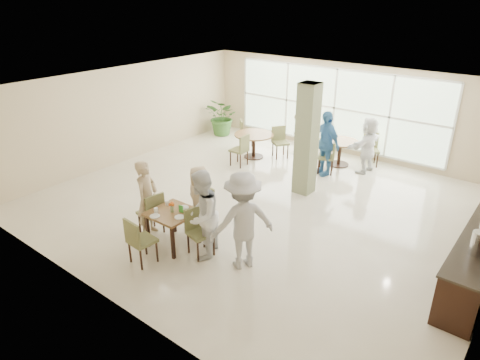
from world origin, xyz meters
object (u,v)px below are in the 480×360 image
Objects in this scene: teen_standing at (243,221)px; main_table at (173,216)px; round_table_left at (254,139)px; round_table_right at (340,147)px; adult_a at (325,143)px; potted_plant at (223,117)px; adult_standing at (303,126)px; teen_far at (200,200)px; teen_left at (147,199)px; teen_right at (201,215)px; adult_b at (368,145)px.

main_table is at bearing -46.16° from teen_standing.
round_table_left and round_table_right have the same top height.
teen_standing is 1.04× the size of adult_a.
potted_plant is 0.73× the size of adult_a.
adult_standing reaches higher than potted_plant.
round_table_right is (0.66, 6.08, -0.08)m from main_table.
teen_far is (0.07, 0.72, 0.10)m from main_table.
teen_left is 0.93× the size of teen_right.
teen_standing reaches higher than main_table.
adult_standing is at bearing 97.47° from main_table.
adult_b is 0.97× the size of adult_standing.
teen_standing is (2.25, 0.32, 0.12)m from teen_left.
main_table is 0.52× the size of teen_left.
potted_plant is at bearing 179.04° from round_table_right.
teen_left is at bearing 75.98° from adult_standing.
adult_a is at bearing 123.92° from adult_standing.
teen_left is (3.17, -6.17, 0.16)m from potted_plant.
teen_right is 5.12m from adult_a.
teen_far is at bearing -73.68° from adult_a.
teen_right reaches higher than teen_far.
round_table_right is at bearing -84.46° from adult_b.
main_table is at bearing -71.26° from round_table_left.
teen_standing is 6.60m from adult_standing.
adult_a is at bearing -137.01° from teen_standing.
adult_a is (4.52, -0.97, 0.25)m from potted_plant.
round_table_right is 0.63× the size of teen_left.
adult_standing is (-0.12, 6.48, 0.00)m from teen_left.
teen_standing reaches higher than round_table_right.
teen_left is 6.46m from adult_b.
potted_plant is at bearing -104.72° from teen_standing.
main_table is 5.23m from adult_a.
teen_left is (-1.39, -6.10, 0.26)m from round_table_right.
adult_standing is (-0.85, 6.46, 0.18)m from main_table.
main_table is at bearing 96.23° from teen_far.
teen_far is 0.94× the size of adult_b.
teen_far reaches higher than potted_plant.
adult_standing reaches higher than teen_left.
adult_a is (1.35, 5.20, 0.08)m from teen_left.
adult_b reaches higher than potted_plant.
adult_b is at bearing 68.18° from adult_a.
teen_far is at bearing -96.26° from round_table_right.
teen_standing reaches higher than teen_right.
adult_standing reaches higher than round_table_right.
teen_far is at bearing -157.25° from teen_right.
round_table_left is 0.73× the size of adult_standing.
potted_plant is 7.64m from teen_right.
round_table_left is 0.75× the size of adult_b.
teen_far is at bearing -7.39° from adult_b.
round_table_right is 6.02m from teen_right.
round_table_right is 5.85m from teen_standing.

